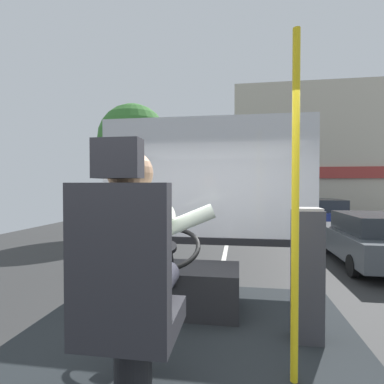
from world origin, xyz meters
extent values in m
cube|color=#2D2D2D|center=(0.00, 8.80, -0.03)|extent=(18.00, 44.00, 0.05)
cube|color=silver|center=(0.00, 8.80, 0.00)|extent=(0.12, 39.60, 0.00)
cube|color=black|center=(0.00, 0.00, 0.77)|extent=(2.60, 3.20, 0.06)
cylinder|color=black|center=(-0.16, -0.36, 0.99)|extent=(0.20, 0.20, 0.38)
cube|color=#28282D|center=(-0.16, -0.36, 1.25)|extent=(0.48, 0.48, 0.12)
cube|color=#28282D|center=(-0.16, -0.55, 1.64)|extent=(0.48, 0.10, 0.66)
cube|color=#28282D|center=(-0.16, -0.55, 2.08)|extent=(0.22, 0.10, 0.18)
cylinder|color=#282833|center=(-0.07, -0.20, 1.38)|extent=(0.16, 0.51, 0.16)
cylinder|color=#282833|center=(-0.25, -0.20, 1.38)|extent=(0.16, 0.51, 0.16)
cylinder|color=silver|center=(-0.16, -0.39, 1.61)|extent=(0.36, 0.36, 0.61)
cube|color=black|center=(-0.16, -0.20, 1.68)|extent=(0.06, 0.01, 0.38)
sphere|color=#A37A5B|center=(-0.16, -0.39, 2.02)|extent=(0.23, 0.23, 0.23)
cylinder|color=silver|center=(-0.05, -0.11, 1.69)|extent=(0.61, 0.21, 0.31)
cylinder|color=silver|center=(-0.27, -0.11, 1.69)|extent=(0.61, 0.21, 0.31)
cube|color=black|center=(-0.16, 0.88, 1.00)|extent=(1.10, 0.56, 0.40)
cylinder|color=black|center=(-0.16, 0.51, 1.30)|extent=(0.07, 0.25, 0.38)
torus|color=black|center=(-0.16, 0.42, 1.47)|extent=(0.51, 0.47, 0.27)
cylinder|color=black|center=(-0.16, 0.42, 1.47)|extent=(0.14, 0.14, 0.09)
cylinder|color=yellow|center=(0.71, -0.03, 1.83)|extent=(0.04, 0.04, 2.05)
cube|color=#333338|center=(0.89, 0.49, 1.28)|extent=(0.21, 0.21, 0.97)
cube|color=#9E9993|center=(0.89, 0.49, 1.78)|extent=(0.19, 0.18, 0.02)
cube|color=silver|center=(0.00, 1.62, 2.05)|extent=(2.50, 0.01, 1.40)
cube|color=black|center=(0.00, 1.62, 1.31)|extent=(2.50, 0.08, 0.08)
cylinder|color=#4C3828|center=(-3.78, 9.75, 1.45)|extent=(0.30, 0.30, 2.91)
sphere|color=#35732D|center=(-3.78, 9.75, 3.80)|extent=(2.74, 2.74, 2.74)
cube|color=#BCB29E|center=(5.95, 17.43, 3.74)|extent=(11.62, 4.95, 7.48)
cube|color=#9E332D|center=(5.95, 14.90, 2.62)|extent=(11.16, 0.12, 0.60)
cube|color=#474C51|center=(3.71, 6.18, 0.53)|extent=(1.94, 3.82, 0.58)
cube|color=#282D33|center=(3.71, 5.95, 1.04)|extent=(1.59, 2.10, 0.44)
cylinder|color=black|center=(2.78, 7.37, 0.24)|extent=(0.14, 0.48, 0.48)
cylinder|color=black|center=(2.78, 5.00, 0.24)|extent=(0.14, 0.48, 0.48)
cube|color=navy|center=(3.77, 11.77, 0.57)|extent=(1.97, 3.86, 0.63)
cube|color=#282D33|center=(3.77, 11.54, 1.13)|extent=(1.62, 2.12, 0.48)
cylinder|color=black|center=(4.71, 12.97, 0.26)|extent=(0.14, 0.52, 0.52)
cylinder|color=black|center=(2.83, 12.97, 0.26)|extent=(0.14, 0.52, 0.52)
cylinder|color=black|center=(4.71, 10.58, 0.26)|extent=(0.14, 0.52, 0.52)
cylinder|color=black|center=(2.83, 10.58, 0.26)|extent=(0.14, 0.52, 0.52)
camera|label=1|loc=(0.38, -1.86, 1.95)|focal=28.43mm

